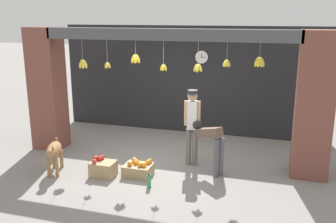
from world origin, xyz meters
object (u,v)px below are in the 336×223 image
object	(u,v)px
worker_stooping	(211,141)
fruit_crate_apples	(103,168)
wall_clock	(202,57)
dog	(54,151)
water_bottle	(149,181)
fruit_crate_oranges	(138,169)
shopkeeper	(192,122)

from	to	relation	value
worker_stooping	fruit_crate_apples	bearing A→B (deg)	143.89
worker_stooping	wall_clock	distance (m)	3.00
dog	water_bottle	world-z (taller)	dog
water_bottle	wall_clock	distance (m)	4.05
worker_stooping	fruit_crate_apples	world-z (taller)	worker_stooping
dog	fruit_crate_apples	xyz separation A→B (m)	(0.99, 0.17, -0.31)
dog	wall_clock	xyz separation A→B (m)	(2.28, 3.47, 1.61)
fruit_crate_apples	wall_clock	xyz separation A→B (m)	(1.29, 3.30, 1.91)
dog	water_bottle	size ratio (longest dim) A/B	3.34
fruit_crate_oranges	fruit_crate_apples	xyz separation A→B (m)	(-0.68, -0.21, 0.03)
fruit_crate_oranges	fruit_crate_apples	bearing A→B (deg)	-162.81
dog	fruit_crate_oranges	xyz separation A→B (m)	(1.67, 0.38, -0.33)
shopkeeper	fruit_crate_oranges	size ratio (longest dim) A/B	2.94
water_bottle	worker_stooping	bearing A→B (deg)	45.81
fruit_crate_oranges	wall_clock	xyz separation A→B (m)	(0.61, 3.09, 1.94)
shopkeeper	fruit_crate_apples	bearing A→B (deg)	27.44
dog	worker_stooping	xyz separation A→B (m)	(3.04, 0.93, 0.21)
dog	water_bottle	distance (m)	2.09
fruit_crate_apples	water_bottle	size ratio (longest dim) A/B	1.74
fruit_crate_oranges	wall_clock	world-z (taller)	wall_clock
shopkeeper	wall_clock	size ratio (longest dim) A/B	4.66
fruit_crate_apples	wall_clock	distance (m)	4.03
worker_stooping	water_bottle	size ratio (longest dim) A/B	3.71
worker_stooping	fruit_crate_oranges	xyz separation A→B (m)	(-1.37, -0.55, -0.54)
worker_stooping	fruit_crate_oranges	distance (m)	1.57
fruit_crate_apples	water_bottle	xyz separation A→B (m)	(1.07, -0.24, -0.03)
fruit_crate_oranges	wall_clock	bearing A→B (deg)	78.78
dog	worker_stooping	size ratio (longest dim) A/B	0.90
worker_stooping	fruit_crate_oranges	bearing A→B (deg)	145.45
water_bottle	wall_clock	size ratio (longest dim) A/B	0.78
fruit_crate_apples	water_bottle	bearing A→B (deg)	-12.87
dog	shopkeeper	xyz separation A→B (m)	(2.57, 1.23, 0.50)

